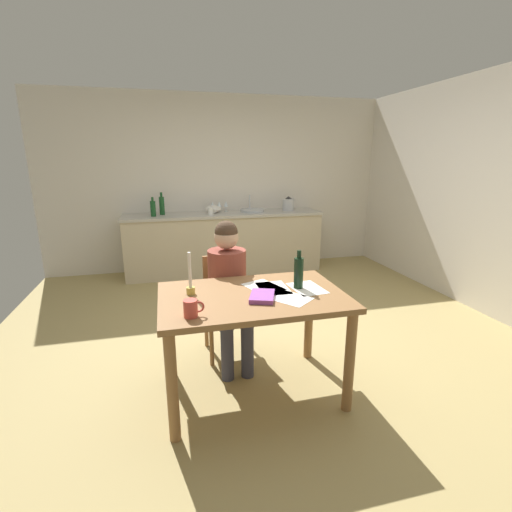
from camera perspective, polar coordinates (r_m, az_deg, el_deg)
name	(u,v)px	position (r m, az deg, el deg)	size (l,w,h in m)	color
ground_plane	(263,339)	(3.65, 1.11, -12.85)	(5.20, 5.20, 0.04)	tan
wall_back	(220,184)	(5.79, -5.69, 11.12)	(5.20, 0.12, 2.60)	silver
wall_right	(504,196)	(4.66, 34.11, 7.73)	(0.12, 5.20, 2.60)	silver
kitchen_counter	(225,242)	(5.56, -4.91, 2.13)	(2.91, 0.64, 0.90)	beige
dining_table	(253,310)	(2.60, -0.53, -8.36)	(1.28, 0.84, 0.77)	olive
chair_at_table	(226,300)	(3.25, -4.68, -6.86)	(0.41, 0.41, 0.86)	olive
person_seated	(229,284)	(3.04, -4.26, -4.34)	(0.32, 0.59, 1.19)	brown
coffee_mug	(191,308)	(2.23, -10.06, -8.02)	(0.13, 0.08, 0.11)	#D84C3F
candlestick	(190,282)	(2.57, -10.18, -4.07)	(0.06, 0.06, 0.30)	gold
book_magazine	(262,296)	(2.48, 0.97, -6.30)	(0.16, 0.23, 0.03)	purple
paper_letter	(273,288)	(2.67, 2.72, -5.02)	(0.21, 0.30, 0.00)	white
paper_bill	(263,287)	(2.70, 1.17, -4.83)	(0.21, 0.30, 0.00)	white
paper_envelope	(307,288)	(2.69, 7.95, -4.98)	(0.21, 0.30, 0.00)	white
paper_receipt	(288,298)	(2.50, 5.07, -6.47)	(0.21, 0.30, 0.00)	white
wine_bottle_on_table	(299,272)	(2.66, 6.64, -2.54)	(0.07, 0.07, 0.28)	black
sink_unit	(252,210)	(5.56, -0.62, 7.12)	(0.36, 0.36, 0.24)	#B2B7BC
bottle_oil	(153,208)	(5.30, -15.73, 7.17)	(0.07, 0.07, 0.27)	#194C23
bottle_vinegar	(162,205)	(5.43, -14.44, 7.66)	(0.07, 0.07, 0.32)	#194C23
mixing_bowl	(214,209)	(5.51, -6.62, 7.27)	(0.23, 0.23, 0.11)	white
stovetop_kettle	(288,204)	(5.71, 5.06, 8.04)	(0.18, 0.18, 0.22)	#B7BABF
wine_glass_near_sink	(226,204)	(5.62, -4.71, 8.04)	(0.07, 0.07, 0.15)	silver
wine_glass_by_kettle	(219,204)	(5.60, -5.75, 7.99)	(0.07, 0.07, 0.15)	silver
wine_glass_back_left	(212,205)	(5.59, -6.79, 7.95)	(0.07, 0.07, 0.15)	silver
teacup_on_counter	(211,211)	(5.29, -7.03, 6.94)	(0.12, 0.08, 0.10)	white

